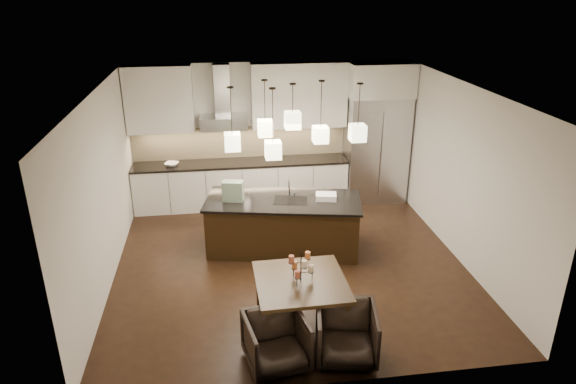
{
  "coord_description": "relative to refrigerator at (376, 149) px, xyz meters",
  "views": [
    {
      "loc": [
        -1.05,
        -7.19,
        4.24
      ],
      "look_at": [
        0.0,
        0.2,
        1.15
      ],
      "focal_mm": 32.0,
      "sensor_mm": 36.0,
      "label": 1
    }
  ],
  "objects": [
    {
      "name": "candle_e",
      "position": [
        -2.32,
        -4.01,
        -0.07
      ],
      "size": [
        0.07,
        0.07,
        0.09
      ],
      "primitive_type": "cylinder",
      "rotation": [
        0.0,
        0.0,
        0.02
      ],
      "color": "#AE5339",
      "rests_on": "candelabra"
    },
    {
      "name": "candelabra",
      "position": [
        -2.2,
        -4.03,
        -0.18
      ],
      "size": [
        0.34,
        0.34,
        0.4
      ],
      "primitive_type": null,
      "rotation": [
        0.0,
        0.0,
        0.02
      ],
      "color": "black",
      "rests_on": "dining_table"
    },
    {
      "name": "food_container",
      "position": [
        -1.44,
        -1.99,
        -0.12
      ],
      "size": [
        0.37,
        0.3,
        0.1
      ],
      "primitive_type": "cube",
      "rotation": [
        0.0,
        0.0,
        -0.2
      ],
      "color": "silver",
      "rests_on": "island_top"
    },
    {
      "name": "wall_back",
      "position": [
        -2.1,
        0.38,
        0.32
      ],
      "size": [
        5.5,
        0.02,
        2.8
      ],
      "primitive_type": "cube",
      "color": "silver",
      "rests_on": "ground"
    },
    {
      "name": "faucet",
      "position": [
        -2.03,
        -1.83,
        0.02
      ],
      "size": [
        0.14,
        0.25,
        0.37
      ],
      "primitive_type": null,
      "rotation": [
        0.0,
        0.0,
        -0.2
      ],
      "color": "silver",
      "rests_on": "island_top"
    },
    {
      "name": "pendant_a",
      "position": [
        -2.93,
        -2.02,
        0.89
      ],
      "size": [
        0.24,
        0.24,
        0.26
      ],
      "primitive_type": "cube",
      "color": "beige",
      "rests_on": "ceiling"
    },
    {
      "name": "armchair_right",
      "position": [
        -1.75,
        -4.71,
        -0.74
      ],
      "size": [
        0.83,
        0.84,
        0.67
      ],
      "primitive_type": "imported",
      "rotation": [
        0.0,
        0.0,
        -0.17
      ],
      "color": "black",
      "rests_on": "floor"
    },
    {
      "name": "hood_chimney",
      "position": [
        -3.03,
        0.21,
        1.24
      ],
      "size": [
        0.3,
        0.28,
        0.96
      ],
      "primitive_type": "cube",
      "color": "#B7B7BA",
      "rests_on": "hood_canopy"
    },
    {
      "name": "pendant_c",
      "position": [
        -1.99,
        -1.89,
        1.15
      ],
      "size": [
        0.24,
        0.24,
        0.26
      ],
      "primitive_type": "cube",
      "color": "beige",
      "rests_on": "ceiling"
    },
    {
      "name": "countertop",
      "position": [
        -2.73,
        0.05,
        -0.17
      ],
      "size": [
        4.21,
        0.66,
        0.04
      ],
      "primitive_type": "cube",
      "color": "black",
      "rests_on": "lower_cabinets"
    },
    {
      "name": "armchair_left",
      "position": [
        -2.6,
        -4.72,
        -0.75
      ],
      "size": [
        0.81,
        0.83,
        0.65
      ],
      "primitive_type": "imported",
      "rotation": [
        0.0,
        0.0,
        0.18
      ],
      "color": "black",
      "rests_on": "floor"
    },
    {
      "name": "floor",
      "position": [
        -2.1,
        -2.38,
        -1.08
      ],
      "size": [
        5.5,
        5.5,
        0.02
      ],
      "primitive_type": "cube",
      "color": "black",
      "rests_on": "ground"
    },
    {
      "name": "tote_bag",
      "position": [
        -2.95,
        -1.83,
        -0.0
      ],
      "size": [
        0.36,
        0.24,
        0.33
      ],
      "primitive_type": "cube",
      "rotation": [
        0.0,
        0.0,
        -0.2
      ],
      "color": "#174624",
      "rests_on": "island_top"
    },
    {
      "name": "pendant_f",
      "position": [
        -2.33,
        -2.19,
        0.78
      ],
      "size": [
        0.24,
        0.24,
        0.26
      ],
      "primitive_type": "cube",
      "color": "beige",
      "rests_on": "ceiling"
    },
    {
      "name": "upper_cab_left",
      "position": [
        -4.2,
        0.19,
        1.1
      ],
      "size": [
        1.25,
        0.35,
        1.25
      ],
      "primitive_type": "cube",
      "color": "silver",
      "rests_on": "wall_back"
    },
    {
      "name": "pendant_d",
      "position": [
        -1.5,
        -1.7,
        0.85
      ],
      "size": [
        0.24,
        0.24,
        0.26
      ],
      "primitive_type": "cube",
      "color": "beige",
      "rests_on": "ceiling"
    },
    {
      "name": "candle_b",
      "position": [
        -2.26,
        -3.92,
        -0.22
      ],
      "size": [
        0.07,
        0.07,
        0.09
      ],
      "primitive_type": "cylinder",
      "rotation": [
        0.0,
        0.0,
        0.02
      ],
      "color": "orange",
      "rests_on": "candelabra"
    },
    {
      "name": "ceiling",
      "position": [
        -2.1,
        -2.38,
        1.73
      ],
      "size": [
        5.5,
        5.5,
        0.02
      ],
      "primitive_type": "cube",
      "color": "white",
      "rests_on": "wall_back"
    },
    {
      "name": "candle_f",
      "position": [
        -2.18,
        -4.14,
        -0.07
      ],
      "size": [
        0.07,
        0.07,
        0.09
      ],
      "primitive_type": "cylinder",
      "rotation": [
        0.0,
        0.0,
        0.02
      ],
      "color": "beige",
      "rests_on": "candelabra"
    },
    {
      "name": "fruit_bowl",
      "position": [
        -4.06,
        0.0,
        -0.12
      ],
      "size": [
        0.33,
        0.33,
        0.06
      ],
      "primitive_type": "imported",
      "rotation": [
        0.0,
        0.0,
        -0.32
      ],
      "color": "silver",
      "rests_on": "countertop"
    },
    {
      "name": "pendant_e",
      "position": [
        -0.97,
        -2.0,
        0.94
      ],
      "size": [
        0.24,
        0.24,
        0.26
      ],
      "primitive_type": "cube",
      "color": "beige",
      "rests_on": "ceiling"
    },
    {
      "name": "lower_cabinets",
      "position": [
        -2.73,
        0.05,
        -0.64
      ],
      "size": [
        4.21,
        0.62,
        0.88
      ],
      "primitive_type": "cube",
      "color": "silver",
      "rests_on": "floor"
    },
    {
      "name": "pendant_b",
      "position": [
        -2.38,
        -1.52,
        0.94
      ],
      "size": [
        0.24,
        0.24,
        0.26
      ],
      "primitive_type": "cube",
      "color": "beige",
      "rests_on": "ceiling"
    },
    {
      "name": "fridge_panel",
      "position": [
        0.0,
        0.0,
        1.4
      ],
      "size": [
        1.26,
        0.72,
        0.65
      ],
      "primitive_type": "cube",
      "color": "silver",
      "rests_on": "refrigerator"
    },
    {
      "name": "hood_canopy",
      "position": [
        -3.03,
        0.1,
        0.65
      ],
      "size": [
        0.9,
        0.52,
        0.24
      ],
      "primitive_type": "cube",
      "color": "#B7B7BA",
      "rests_on": "wall_back"
    },
    {
      "name": "candle_a",
      "position": [
        -2.07,
        -4.02,
        -0.22
      ],
      "size": [
        0.07,
        0.07,
        0.09
      ],
      "primitive_type": "cylinder",
      "rotation": [
        0.0,
        0.0,
        0.02
      ],
      "color": "beige",
      "rests_on": "candelabra"
    },
    {
      "name": "island_top",
      "position": [
        -2.14,
        -1.91,
        -0.19
      ],
      "size": [
        2.7,
        1.54,
        0.04
      ],
      "primitive_type": "cube",
      "rotation": [
        0.0,
        0.0,
        -0.2
      ],
      "color": "black",
      "rests_on": "island_body"
    },
    {
      "name": "candle_c",
      "position": [
        -2.26,
        -4.14,
        -0.22
      ],
      "size": [
        0.07,
        0.07,
        0.09
      ],
      "primitive_type": "cylinder",
      "rotation": [
        0.0,
        0.0,
        0.02
      ],
      "color": "#AE5339",
      "rests_on": "candelabra"
    },
    {
      "name": "refrigerator",
      "position": [
        0.0,
        0.0,
        0.0
      ],
      "size": [
        1.2,
        0.72,
        2.15
      ],
      "primitive_type": "cube",
      "color": "#B7B7BA",
      "rests_on": "floor"
    },
    {
      "name": "upper_cab_right",
      "position": [
        -1.55,
        0.19,
        1.1
      ],
      "size": [
        1.85,
        0.35,
        1.25
      ],
      "primitive_type": "cube",
      "color": "silver",
      "rests_on": "wall_back"
    },
    {
      "name": "wall_right",
      "position": [
        0.66,
        -2.38,
        0.32
      ],
      "size": [
        0.02,
        5.5,
        2.8
      ],
      "primitive_type": "cube",
      "color": "silver",
      "rests_on": "ground"
    },
    {
      "name": "backsplash",
      "position": [
        -2.73,
        0.35,
        0.16
      ],
      "size": [
        4.21,
        0.02,
        0.63
      ],
      "primitive_type": "cube",
      "color": "tan",
      "rests_on": "countertop"
    },
    {
      "name": "wall_front",
      "position": [
        -2.1,
        -5.14,
        0.32
      ],
      "size": [
        5.5,
        0.02,
        2.8
      ],
      "primitive_type": "cube",
      "color": "silver",
      "rests_on": "ground"
    },
    {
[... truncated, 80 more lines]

